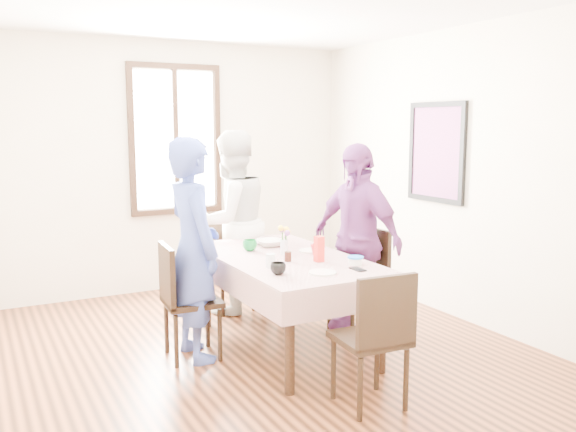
{
  "coord_description": "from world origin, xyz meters",
  "views": [
    {
      "loc": [
        -2.04,
        -4.19,
        1.82
      ],
      "look_at": [
        0.19,
        -0.02,
        1.1
      ],
      "focal_mm": 37.76,
      "sensor_mm": 36.0,
      "label": 1
    }
  ],
  "objects_px": {
    "dining_table": "(285,303)",
    "chair_right": "(357,281)",
    "person_left": "(193,249)",
    "person_far": "(230,222)",
    "chair_far": "(230,264)",
    "person_right": "(355,239)",
    "chair_left": "(192,301)",
    "chair_near": "(370,338)"
  },
  "relations": [
    {
      "from": "dining_table",
      "to": "chair_right",
      "type": "distance_m",
      "value": 0.74
    },
    {
      "from": "person_left",
      "to": "person_far",
      "type": "height_order",
      "value": "person_far"
    },
    {
      "from": "chair_far",
      "to": "person_right",
      "type": "bearing_deg",
      "value": 117.21
    },
    {
      "from": "chair_left",
      "to": "chair_right",
      "type": "relative_size",
      "value": 1.0
    },
    {
      "from": "dining_table",
      "to": "person_right",
      "type": "height_order",
      "value": "person_right"
    },
    {
      "from": "chair_right",
      "to": "person_left",
      "type": "relative_size",
      "value": 0.53
    },
    {
      "from": "person_left",
      "to": "chair_left",
      "type": "bearing_deg",
      "value": 87.52
    },
    {
      "from": "chair_far",
      "to": "person_right",
      "type": "xyz_separation_m",
      "value": [
        0.72,
        -1.12,
        0.38
      ]
    },
    {
      "from": "chair_far",
      "to": "person_right",
      "type": "relative_size",
      "value": 0.55
    },
    {
      "from": "person_left",
      "to": "person_right",
      "type": "relative_size",
      "value": 1.04
    },
    {
      "from": "dining_table",
      "to": "person_left",
      "type": "relative_size",
      "value": 0.99
    },
    {
      "from": "dining_table",
      "to": "chair_left",
      "type": "height_order",
      "value": "chair_left"
    },
    {
      "from": "person_left",
      "to": "person_right",
      "type": "height_order",
      "value": "person_left"
    },
    {
      "from": "chair_left",
      "to": "chair_right",
      "type": "distance_m",
      "value": 1.48
    },
    {
      "from": "chair_right",
      "to": "person_right",
      "type": "height_order",
      "value": "person_right"
    },
    {
      "from": "dining_table",
      "to": "chair_left",
      "type": "xyz_separation_m",
      "value": [
        -0.74,
        0.16,
        0.08
      ]
    },
    {
      "from": "chair_right",
      "to": "person_left",
      "type": "distance_m",
      "value": 1.52
    },
    {
      "from": "chair_near",
      "to": "chair_right",
      "type": "bearing_deg",
      "value": 62.59
    },
    {
      "from": "person_right",
      "to": "chair_near",
      "type": "bearing_deg",
      "value": -42.63
    },
    {
      "from": "chair_far",
      "to": "chair_near",
      "type": "xyz_separation_m",
      "value": [
        0.0,
        -2.34,
        0.0
      ]
    },
    {
      "from": "chair_far",
      "to": "chair_left",
      "type": "bearing_deg",
      "value": 48.33
    },
    {
      "from": "chair_far",
      "to": "dining_table",
      "type": "bearing_deg",
      "value": 84.47
    },
    {
      "from": "person_left",
      "to": "person_right",
      "type": "distance_m",
      "value": 1.44
    },
    {
      "from": "chair_right",
      "to": "chair_near",
      "type": "relative_size",
      "value": 1.0
    },
    {
      "from": "chair_right",
      "to": "person_right",
      "type": "xyz_separation_m",
      "value": [
        -0.02,
        0.0,
        0.38
      ]
    },
    {
      "from": "chair_right",
      "to": "person_far",
      "type": "xyz_separation_m",
      "value": [
        -0.74,
        1.1,
        0.43
      ]
    },
    {
      "from": "dining_table",
      "to": "chair_left",
      "type": "distance_m",
      "value": 0.76
    },
    {
      "from": "person_far",
      "to": "chair_right",
      "type": "bearing_deg",
      "value": 111.83
    },
    {
      "from": "person_left",
      "to": "person_far",
      "type": "xyz_separation_m",
      "value": [
        0.72,
        0.99,
        0.02
      ]
    },
    {
      "from": "person_left",
      "to": "person_far",
      "type": "bearing_deg",
      "value": -38.46
    },
    {
      "from": "chair_far",
      "to": "person_far",
      "type": "xyz_separation_m",
      "value": [
        0.0,
        -0.02,
        0.43
      ]
    },
    {
      "from": "chair_left",
      "to": "person_left",
      "type": "relative_size",
      "value": 0.53
    },
    {
      "from": "chair_near",
      "to": "person_right",
      "type": "xyz_separation_m",
      "value": [
        0.72,
        1.22,
        0.38
      ]
    },
    {
      "from": "chair_right",
      "to": "person_far",
      "type": "distance_m",
      "value": 1.39
    },
    {
      "from": "person_right",
      "to": "chair_left",
      "type": "bearing_deg",
      "value": -106.39
    },
    {
      "from": "dining_table",
      "to": "chair_right",
      "type": "height_order",
      "value": "chair_right"
    },
    {
      "from": "person_left",
      "to": "dining_table",
      "type": "bearing_deg",
      "value": -105.01
    },
    {
      "from": "chair_far",
      "to": "person_far",
      "type": "bearing_deg",
      "value": 84.47
    },
    {
      "from": "chair_near",
      "to": "person_right",
      "type": "height_order",
      "value": "person_right"
    },
    {
      "from": "chair_right",
      "to": "person_left",
      "type": "height_order",
      "value": "person_left"
    },
    {
      "from": "chair_left",
      "to": "chair_near",
      "type": "height_order",
      "value": "same"
    },
    {
      "from": "chair_left",
      "to": "chair_far",
      "type": "bearing_deg",
      "value": 148.53
    }
  ]
}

